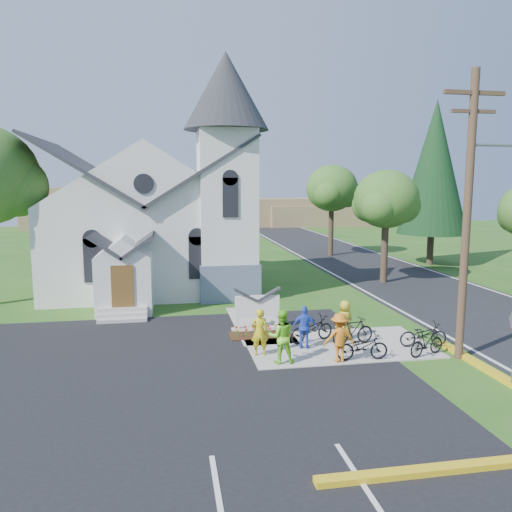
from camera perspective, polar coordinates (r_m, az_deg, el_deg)
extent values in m
plane|color=#265919|center=(18.87, 5.55, -10.96)|extent=(120.00, 120.00, 0.00)
cube|color=black|center=(16.51, -17.27, -14.15)|extent=(20.00, 16.00, 0.02)
cube|color=black|center=(35.95, 14.56, -1.91)|extent=(8.00, 90.00, 0.02)
cube|color=#99958B|center=(19.75, 9.42, -10.07)|extent=(7.00, 4.00, 0.05)
cube|color=white|center=(30.40, -12.11, 1.09)|extent=(11.00, 9.00, 5.00)
cube|color=slate|center=(27.53, -3.27, -2.63)|extent=(3.20, 3.20, 2.00)
cube|color=white|center=(27.09, -3.33, 4.66)|extent=(3.00, 3.00, 9.00)
cone|color=#2A2A2F|center=(27.46, -3.45, 18.32)|extent=(4.50, 4.50, 4.00)
cube|color=white|center=(25.01, -14.78, -3.08)|extent=(2.60, 2.40, 2.80)
cube|color=brown|center=(23.79, -15.02, -3.42)|extent=(1.00, 0.10, 2.00)
cube|color=#99958B|center=(21.57, 0.15, -8.30)|extent=(2.20, 0.40, 0.10)
cube|color=white|center=(21.31, -2.12, -7.12)|extent=(0.12, 0.12, 1.00)
cube|color=white|center=(21.60, 2.38, -6.91)|extent=(0.12, 0.12, 1.00)
cube|color=white|center=(21.31, 0.15, -5.72)|extent=(1.90, 0.14, 0.90)
cube|color=#341F0E|center=(20.73, 0.59, -9.04)|extent=(2.60, 1.10, 0.07)
cylinder|color=#473123|center=(18.69, 22.95, 3.93)|extent=(0.28, 0.28, 10.00)
cube|color=#473123|center=(18.89, 23.70, 16.73)|extent=(2.20, 0.14, 0.14)
cube|color=#473123|center=(18.81, 23.59, 14.92)|extent=(1.60, 0.12, 0.12)
cylinder|color=gray|center=(19.32, 26.17, 11.29)|extent=(2.20, 0.10, 0.10)
cylinder|color=#33261C|center=(32.33, 14.47, 0.59)|extent=(0.44, 0.44, 4.05)
ellipsoid|color=#355E20|center=(32.08, 14.67, 6.31)|extent=(4.00, 4.00, 3.60)
cylinder|color=#33261C|center=(43.60, 8.56, 2.98)|extent=(0.44, 0.44, 4.50)
ellipsoid|color=#355E20|center=(43.42, 8.66, 7.68)|extent=(4.40, 4.40, 3.96)
cylinder|color=#33261C|center=(40.68, 19.29, 0.74)|extent=(0.50, 0.50, 2.40)
cone|color=#103219|center=(40.39, 19.71, 9.50)|extent=(5.20, 5.20, 10.00)
cube|color=olive|center=(74.07, -1.58, 5.02)|extent=(60.00, 8.00, 4.00)
cube|color=olive|center=(75.40, -13.99, 5.45)|extent=(30.00, 6.00, 5.60)
cube|color=olive|center=(76.19, 10.67, 4.60)|extent=(25.00, 6.00, 3.00)
imported|color=gold|center=(18.16, 0.41, -8.67)|extent=(0.67, 0.48, 1.72)
imported|color=black|center=(19.87, 6.36, -8.26)|extent=(2.08, 1.31, 1.03)
imported|color=#7FE62B|center=(17.43, 2.90, -9.15)|extent=(0.96, 0.78, 1.87)
imported|color=black|center=(19.74, 11.01, -8.41)|extent=(1.86, 0.85, 1.08)
imported|color=blue|center=(18.96, 5.58, -8.12)|extent=(1.03, 0.66, 1.63)
imported|color=black|center=(18.17, 12.03, -10.09)|extent=(1.88, 0.75, 0.97)
imported|color=orange|center=(17.77, 9.52, -9.17)|extent=(1.14, 0.68, 1.73)
imported|color=black|center=(19.20, 18.94, -9.35)|extent=(1.68, 0.97, 0.97)
imported|color=gold|center=(20.24, 10.12, -7.22)|extent=(0.90, 0.72, 1.59)
imported|color=black|center=(20.19, 18.57, -8.49)|extent=(1.88, 0.82, 0.96)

